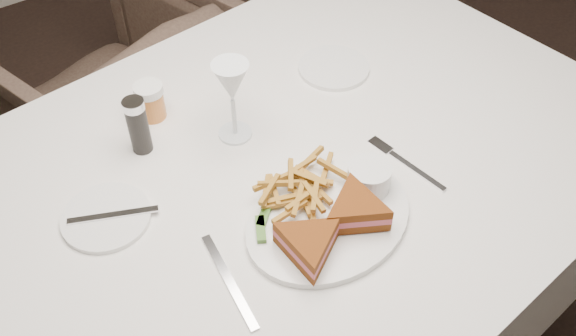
# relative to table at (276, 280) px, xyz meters

# --- Properties ---
(table) EXTENTS (1.59, 1.15, 0.75)m
(table) POSITION_rel_table_xyz_m (0.00, 0.00, 0.00)
(table) COLOR silver
(table) RESTS_ON ground
(chair_far) EXTENTS (0.83, 0.80, 0.70)m
(chair_far) POSITION_rel_table_xyz_m (-0.03, 0.91, -0.02)
(chair_far) COLOR #49372D
(chair_far) RESTS_ON ground
(table_setting) EXTENTS (0.76, 0.63, 0.18)m
(table_setting) POSITION_rel_table_xyz_m (-0.01, -0.06, 0.41)
(table_setting) COLOR white
(table_setting) RESTS_ON table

